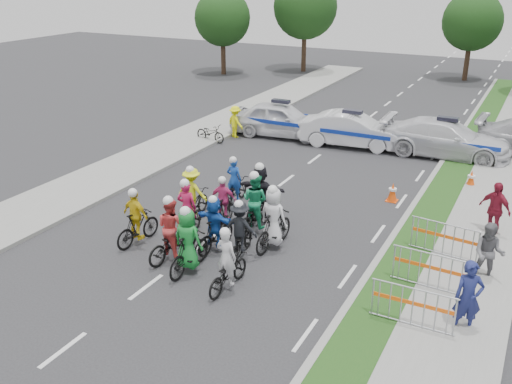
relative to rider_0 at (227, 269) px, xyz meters
The scene contains 34 objects.
ground 2.27m from the rider_0, 154.46° to the right, with size 90.00×90.00×0.00m, color #28282B.
curb_right 5.15m from the rider_0, 52.37° to the left, with size 0.20×60.00×0.12m, color gray.
grass_strip 5.61m from the rider_0, 46.67° to the left, with size 1.20×60.00×0.11m, color #194516.
sidewalk_right 6.96m from the rider_0, 35.79° to the left, with size 2.40×60.00×0.13m, color gray.
sidewalk_left 9.41m from the rider_0, 154.41° to the left, with size 3.00×60.00×0.13m, color gray.
rider_0 is the anchor object (origin of this frame).
rider_1 1.44m from the rider_0, 168.20° to the left, with size 0.85×1.92×2.01m.
rider_2 2.37m from the rider_0, 162.37° to the left, with size 0.97×2.04×2.00m.
rider_3 3.88m from the rider_0, 164.97° to the left, with size 0.97×1.81×1.86m.
rider_4 1.82m from the rider_0, 107.89° to the left, with size 1.09×1.86×1.82m.
rider_5 2.24m from the rider_0, 129.38° to the left, with size 1.47×1.75×1.80m.
rider_6 3.36m from the rider_0, 141.43° to the left, with size 1.05×2.04×1.98m.
rider_7 2.68m from the rider_0, 88.89° to the left, with size 0.91×2.00×2.06m.
rider_8 3.63m from the rider_0, 105.72° to the left, with size 0.91×2.06×2.05m.
rider_9 3.96m from the rider_0, 121.57° to the left, with size 0.92×1.71×1.74m.
rider_10 4.68m from the rider_0, 134.33° to the left, with size 1.09×1.91×1.90m.
rider_11 4.47m from the rider_0, 105.72° to the left, with size 1.64×1.96×2.05m.
rider_12 5.76m from the rider_0, 117.41° to the left, with size 0.73×1.80×1.80m.
police_car_0 14.52m from the rider_0, 109.55° to the left, with size 1.97×4.91×1.67m, color silver.
police_car_1 13.72m from the rider_0, 95.02° to the left, with size 1.66×4.77×1.57m, color silver.
police_car_2 14.45m from the rider_0, 78.06° to the left, with size 2.27×5.58×1.62m, color silver.
spectator_0 5.93m from the rider_0, ahead, with size 0.66×0.44×1.82m, color navy.
spectator_1 6.97m from the rider_0, 30.47° to the left, with size 0.83×0.65×1.71m, color #5E5E63.
spectator_2 8.79m from the rider_0, 48.59° to the left, with size 1.06×0.44×1.80m, color maroon.
marshal_hiviz 14.15m from the rider_0, 118.41° to the left, with size 1.01×0.58×1.57m, color #F7FA0D.
barrier_0 4.75m from the rider_0, ahead, with size 2.00×0.50×1.12m, color #A5A8AD, non-canonical shape.
barrier_1 5.26m from the rider_0, 26.00° to the left, with size 2.00×0.50×1.12m, color #A5A8AD, non-canonical shape.
barrier_2 6.41m from the rider_0, 42.47° to the left, with size 2.00×0.50×1.12m, color #A5A8AD, non-canonical shape.
cone_0 8.27m from the rider_0, 73.86° to the left, with size 0.40×0.40×0.70m.
cone_1 11.62m from the rider_0, 66.56° to the left, with size 0.40×0.40×0.70m.
parked_bike 13.48m from the rider_0, 123.50° to the left, with size 0.57×1.63×0.86m, color black.
tree_0 31.62m from the rider_0, 120.55° to the left, with size 4.20×4.20×6.30m.
tree_3 33.22m from the rider_0, 109.46° to the left, with size 4.90×4.90×7.35m.
tree_4 33.27m from the rider_0, 88.22° to the left, with size 4.20×4.20×6.30m.
Camera 1 is at (8.64, -10.33, 8.04)m, focal length 40.00 mm.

